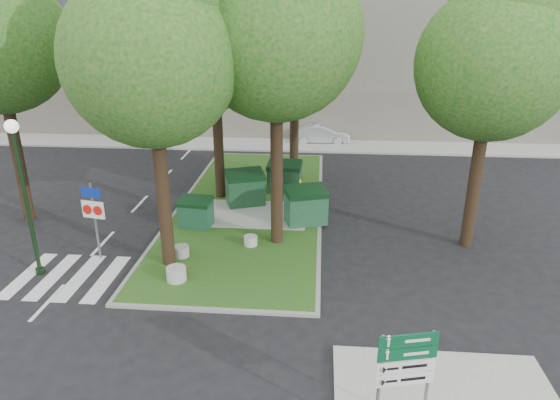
# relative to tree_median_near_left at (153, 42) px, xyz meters

# --- Properties ---
(ground) EXTENTS (120.00, 120.00, 0.00)m
(ground) POSITION_rel_tree_median_near_left_xyz_m (1.41, -2.56, -7.32)
(ground) COLOR black
(ground) RESTS_ON ground
(median_island) EXTENTS (6.00, 16.00, 0.12)m
(median_island) POSITION_rel_tree_median_near_left_xyz_m (1.91, 5.44, -7.26)
(median_island) COLOR #234212
(median_island) RESTS_ON ground
(median_kerb) EXTENTS (6.30, 16.30, 0.10)m
(median_kerb) POSITION_rel_tree_median_near_left_xyz_m (1.91, 5.44, -7.27)
(median_kerb) COLOR gray
(median_kerb) RESTS_ON ground
(building_sidewalk) EXTENTS (42.00, 3.00, 0.12)m
(building_sidewalk) POSITION_rel_tree_median_near_left_xyz_m (1.41, 15.94, -7.26)
(building_sidewalk) COLOR #999993
(building_sidewalk) RESTS_ON ground
(zebra_crossing) EXTENTS (5.00, 3.00, 0.01)m
(zebra_crossing) POSITION_rel_tree_median_near_left_xyz_m (-2.34, -1.06, -7.31)
(zebra_crossing) COLOR silver
(zebra_crossing) RESTS_ON ground
(apartment_building) EXTENTS (41.00, 12.00, 16.00)m
(apartment_building) POSITION_rel_tree_median_near_left_xyz_m (1.41, 23.44, 0.68)
(apartment_building) COLOR tan
(apartment_building) RESTS_ON ground
(tree_median_near_left) EXTENTS (5.20, 5.20, 10.53)m
(tree_median_near_left) POSITION_rel_tree_median_near_left_xyz_m (0.00, 0.00, 0.00)
(tree_median_near_left) COLOR black
(tree_median_near_left) RESTS_ON ground
(tree_median_near_right) EXTENTS (5.60, 5.60, 11.46)m
(tree_median_near_right) POSITION_rel_tree_median_near_left_xyz_m (3.50, 2.00, 0.67)
(tree_median_near_right) COLOR black
(tree_median_near_right) RESTS_ON ground
(tree_median_mid) EXTENTS (4.80, 4.80, 9.99)m
(tree_median_mid) POSITION_rel_tree_median_near_left_xyz_m (0.50, 6.50, -0.34)
(tree_median_mid) COLOR black
(tree_median_mid) RESTS_ON ground
(tree_median_far) EXTENTS (5.80, 5.80, 11.93)m
(tree_median_far) POSITION_rel_tree_median_near_left_xyz_m (3.70, 9.50, 1.00)
(tree_median_far) COLOR black
(tree_median_far) RESTS_ON ground
(tree_street_right) EXTENTS (5.00, 5.00, 10.06)m
(tree_street_right) POSITION_rel_tree_median_near_left_xyz_m (10.50, 2.50, -0.33)
(tree_street_right) COLOR black
(tree_street_right) RESTS_ON ground
(dumpster_a) EXTENTS (1.38, 1.05, 1.19)m
(dumpster_a) POSITION_rel_tree_median_near_left_xyz_m (0.10, 3.05, -6.62)
(dumpster_a) COLOR #103B23
(dumpster_a) RESTS_ON median_island
(dumpster_b) EXTENTS (1.92, 1.63, 1.52)m
(dumpster_b) POSITION_rel_tree_median_near_left_xyz_m (1.70, 5.59, -6.47)
(dumpster_b) COLOR #10381D
(dumpster_b) RESTS_ON median_island
(dumpster_c) EXTENTS (1.65, 1.22, 1.46)m
(dumpster_c) POSITION_rel_tree_median_near_left_xyz_m (3.30, 7.34, -6.50)
(dumpster_c) COLOR black
(dumpster_c) RESTS_ON median_island
(dumpster_d) EXTENTS (1.89, 1.58, 1.51)m
(dumpster_d) POSITION_rel_tree_median_near_left_xyz_m (4.41, 3.76, -6.47)
(dumpster_d) COLOR #154628
(dumpster_d) RESTS_ON median_island
(bollard_left) EXTENTS (0.53, 0.53, 0.38)m
(bollard_left) POSITION_rel_tree_median_near_left_xyz_m (0.20, 0.46, -7.01)
(bollard_left) COLOR gray
(bollard_left) RESTS_ON median_island
(bollard_right) EXTENTS (0.49, 0.49, 0.35)m
(bollard_right) POSITION_rel_tree_median_near_left_xyz_m (2.49, 1.52, -7.02)
(bollard_right) COLOR #AEADA9
(bollard_right) RESTS_ON median_island
(bollard_mid) EXTENTS (0.63, 0.63, 0.45)m
(bollard_mid) POSITION_rel_tree_median_near_left_xyz_m (0.48, -1.16, -6.97)
(bollard_mid) COLOR #A6A7A1
(bollard_mid) RESTS_ON median_island
(litter_bin) EXTENTS (0.39, 0.39, 0.69)m
(litter_bin) POSITION_rel_tree_median_near_left_xyz_m (3.89, 7.07, -6.85)
(litter_bin) COLOR yellow
(litter_bin) RESTS_ON median_island
(street_lamp) EXTENTS (0.41, 0.41, 5.16)m
(street_lamp) POSITION_rel_tree_median_near_left_xyz_m (-4.24, -0.89, -4.07)
(street_lamp) COLOR black
(street_lamp) RESTS_ON ground
(traffic_sign_pole) EXTENTS (0.83, 0.20, 2.80)m
(traffic_sign_pole) POSITION_rel_tree_median_near_left_xyz_m (-2.69, 0.33, -5.52)
(traffic_sign_pole) COLOR slate
(traffic_sign_pole) RESTS_ON ground
(directional_sign) EXTENTS (1.17, 0.32, 2.39)m
(directional_sign) POSITION_rel_tree_median_near_left_xyz_m (6.70, -6.72, -5.61)
(directional_sign) COLOR slate
(directional_sign) RESTS_ON sidewalk_corner
(car_white) EXTENTS (3.85, 1.73, 1.29)m
(car_white) POSITION_rel_tree_median_near_left_xyz_m (-5.70, 16.94, -6.67)
(car_white) COLOR white
(car_white) RESTS_ON ground
(car_silver) EXTENTS (3.77, 1.47, 1.22)m
(car_silver) POSITION_rel_tree_median_near_left_xyz_m (4.91, 16.82, -6.71)
(car_silver) COLOR #A9ACB1
(car_silver) RESTS_ON ground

